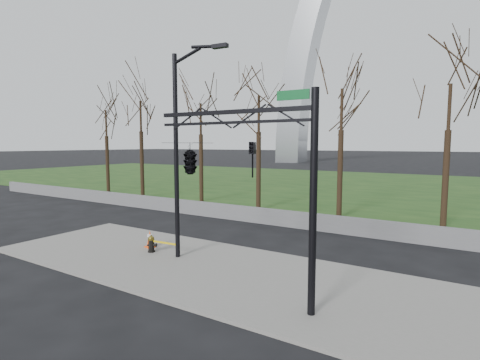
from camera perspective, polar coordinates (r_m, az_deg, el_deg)
The scene contains 11 objects.
ground at distance 14.05m, azimuth -5.92°, elevation -13.48°, with size 500.00×500.00×0.00m, color black.
sidewalk at distance 14.03m, azimuth -5.92°, elevation -13.29°, with size 18.00×6.00×0.10m, color slate.
grass_strip at distance 41.52m, azimuth 20.45°, elevation -1.06°, with size 120.00×40.00×0.06m, color #1B3D16.
guardrail at distance 20.61m, azimuth 7.95°, elevation -6.04°, with size 60.00×0.30×0.90m, color #59595B.
gateway_arch at distance 90.27m, azimuth 27.50°, elevation 23.00°, with size 66.00×6.00×65.00m, color silver, non-canonical shape.
tree_row at distance 27.06m, azimuth -1.92°, elevation 5.66°, with size 32.18×4.00×9.24m.
fire_hydrant at distance 15.94m, azimuth -13.58°, elevation -9.65°, with size 0.45×0.31×0.73m.
traffic_cone at distance 16.67m, azimuth -13.81°, elevation -8.86°, with size 0.47×0.47×0.74m.
street_light at distance 14.39m, azimuth -9.20°, elevation 5.96°, with size 2.39×0.40×8.21m.
traffic_signal_mast at distance 11.03m, azimuth -4.66°, elevation 3.30°, with size 5.10×2.49×6.00m.
caution_tape at distance 15.79m, azimuth -12.44°, elevation -9.65°, with size 1.95×0.49×0.38m.
Camera 1 is at (8.20, -10.45, 4.58)m, focal length 27.46 mm.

